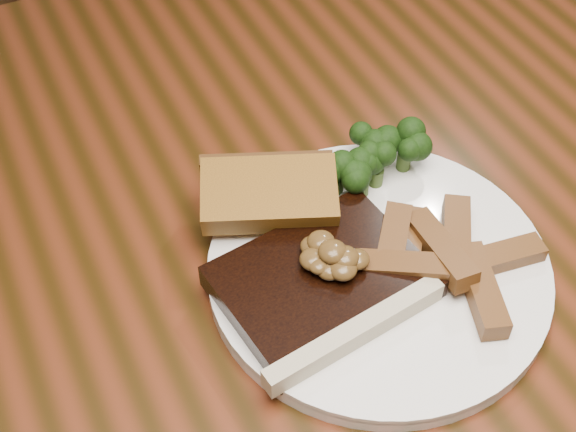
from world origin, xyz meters
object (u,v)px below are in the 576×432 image
object	(u,v)px
chair_far	(200,32)
garlic_bread	(270,211)
steak	(322,283)
dining_table	(275,317)
potato_wedges	(442,243)
plate	(378,271)

from	to	relation	value
chair_far	garlic_bread	world-z (taller)	chair_far
chair_far	steak	distance (m)	0.79
steak	garlic_bread	size ratio (longest dim) A/B	1.39
dining_table	potato_wedges	distance (m)	0.18
garlic_bread	dining_table	bearing A→B (deg)	-84.63
chair_far	potato_wedges	bearing A→B (deg)	89.05
plate	garlic_bread	xyz separation A→B (m)	(-0.06, 0.08, 0.02)
steak	dining_table	bearing A→B (deg)	94.92
garlic_bread	potato_wedges	distance (m)	0.14
chair_far	steak	world-z (taller)	chair_far
garlic_bread	potato_wedges	bearing A→B (deg)	-17.14
dining_table	chair_far	size ratio (longest dim) A/B	1.81
plate	chair_far	bearing A→B (deg)	81.46
dining_table	chair_far	xyz separation A→B (m)	(0.17, 0.66, -0.17)
potato_wedges	plate	bearing A→B (deg)	169.60
dining_table	potato_wedges	size ratio (longest dim) A/B	15.40
dining_table	steak	world-z (taller)	steak
potato_wedges	garlic_bread	bearing A→B (deg)	140.03
garlic_bread	potato_wedges	world-z (taller)	same
plate	steak	xyz separation A→B (m)	(-0.05, -0.00, 0.02)
steak	garlic_bread	world-z (taller)	garlic_bread
chair_far	garlic_bread	bearing A→B (deg)	78.99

